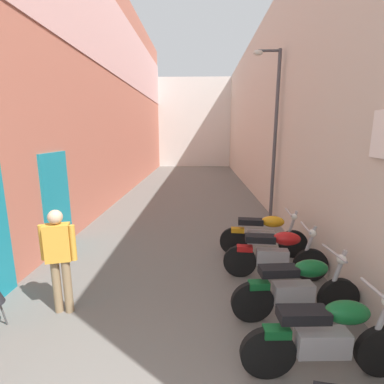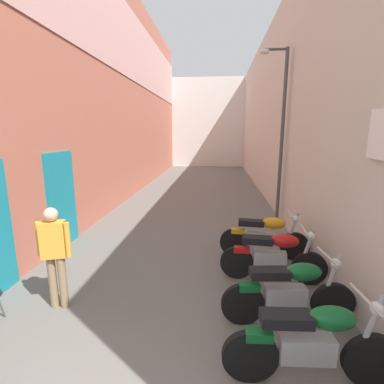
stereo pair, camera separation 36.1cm
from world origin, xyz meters
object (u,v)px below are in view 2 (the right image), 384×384
motorcycle_fifth (265,235)px  street_lamp (280,125)px  motorcycle_second (313,342)px  pedestrian_mid_alley (54,251)px  motorcycle_third (290,291)px  motorcycle_fourth (273,255)px

motorcycle_fifth → street_lamp: street_lamp is taller
motorcycle_second → motorcycle_fifth: (-0.00, 3.09, 0.00)m
motorcycle_second → motorcycle_fifth: 3.09m
pedestrian_mid_alley → street_lamp: bearing=48.6°
motorcycle_fifth → street_lamp: (0.70, 2.60, 2.33)m
street_lamp → motorcycle_fifth: bearing=-105.1°
motorcycle_second → street_lamp: 6.18m
pedestrian_mid_alley → street_lamp: 6.47m
motorcycle_third → street_lamp: (0.70, 4.72, 2.33)m
motorcycle_fourth → pedestrian_mid_alley: (-3.39, -1.06, 0.42)m
motorcycle_third → street_lamp: size_ratio=0.38×
motorcycle_second → motorcycle_third: same height
motorcycle_third → pedestrian_mid_alley: 3.41m
motorcycle_second → pedestrian_mid_alley: size_ratio=1.18×
motorcycle_second → motorcycle_fourth: 2.11m
motorcycle_second → street_lamp: street_lamp is taller
motorcycle_third → street_lamp: 5.31m
motorcycle_fourth → street_lamp: size_ratio=0.38×
motorcycle_second → street_lamp: size_ratio=0.38×
motorcycle_third → motorcycle_fourth: 1.15m
motorcycle_fourth → pedestrian_mid_alley: size_ratio=1.18×
motorcycle_second → motorcycle_fourth: (-0.00, 2.11, 0.00)m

